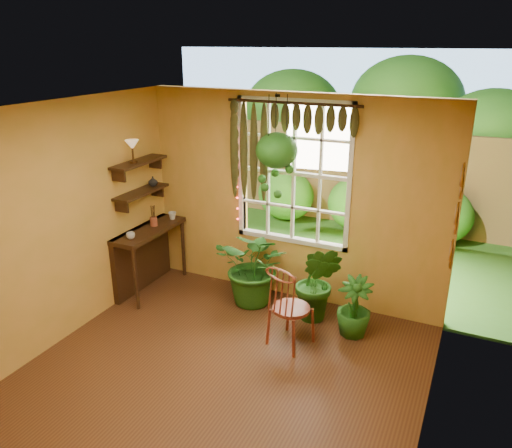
{
  "coord_description": "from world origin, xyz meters",
  "views": [
    {
      "loc": [
        2.17,
        -3.46,
        3.28
      ],
      "look_at": [
        0.0,
        1.15,
        1.4
      ],
      "focal_mm": 35.0,
      "sensor_mm": 36.0,
      "label": 1
    }
  ],
  "objects": [
    {
      "name": "floor",
      "position": [
        0.0,
        0.0,
        0.0
      ],
      "size": [
        4.5,
        4.5,
        0.0
      ],
      "primitive_type": "plane",
      "color": "#532F17",
      "rests_on": "ground"
    },
    {
      "name": "ceiling",
      "position": [
        0.0,
        0.0,
        2.7
      ],
      "size": [
        4.5,
        4.5,
        0.0
      ],
      "primitive_type": "plane",
      "rotation": [
        3.14,
        0.0,
        0.0
      ],
      "color": "silver",
      "rests_on": "wall_back"
    },
    {
      "name": "wall_back",
      "position": [
        0.0,
        2.25,
        1.35
      ],
      "size": [
        4.0,
        0.0,
        4.0
      ],
      "primitive_type": "plane",
      "rotation": [
        1.57,
        0.0,
        0.0
      ],
      "color": "gold",
      "rests_on": "floor"
    },
    {
      "name": "wall_left",
      "position": [
        -2.0,
        0.0,
        1.35
      ],
      "size": [
        0.0,
        4.5,
        4.5
      ],
      "primitive_type": "plane",
      "rotation": [
        1.57,
        0.0,
        1.57
      ],
      "color": "gold",
      "rests_on": "floor"
    },
    {
      "name": "wall_right",
      "position": [
        2.0,
        0.0,
        1.35
      ],
      "size": [
        0.0,
        4.5,
        4.5
      ],
      "primitive_type": "plane",
      "rotation": [
        1.57,
        0.0,
        -1.57
      ],
      "color": "gold",
      "rests_on": "floor"
    },
    {
      "name": "window",
      "position": [
        0.0,
        2.28,
        1.7
      ],
      "size": [
        1.52,
        0.1,
        1.86
      ],
      "color": "white",
      "rests_on": "wall_back"
    },
    {
      "name": "valance_vine",
      "position": [
        -0.08,
        2.16,
        2.28
      ],
      "size": [
        1.7,
        0.12,
        1.1
      ],
      "color": "#36210E",
      "rests_on": "window"
    },
    {
      "name": "string_lights",
      "position": [
        -0.76,
        2.19,
        1.75
      ],
      "size": [
        0.03,
        0.03,
        1.54
      ],
      "primitive_type": null,
      "color": "#FF2633",
      "rests_on": "window"
    },
    {
      "name": "wall_plates",
      "position": [
        1.98,
        1.79,
        1.55
      ],
      "size": [
        0.04,
        0.32,
        1.1
      ],
      "primitive_type": null,
      "color": "beige",
      "rests_on": "wall_right"
    },
    {
      "name": "counter_ledge",
      "position": [
        -1.91,
        1.6,
        0.55
      ],
      "size": [
        0.4,
        1.2,
        0.9
      ],
      "color": "#36210E",
      "rests_on": "floor"
    },
    {
      "name": "shelf_lower",
      "position": [
        -1.88,
        1.6,
        1.4
      ],
      "size": [
        0.25,
        0.9,
        0.04
      ],
      "primitive_type": "cube",
      "color": "#36210E",
      "rests_on": "wall_left"
    },
    {
      "name": "shelf_upper",
      "position": [
        -1.88,
        1.6,
        1.8
      ],
      "size": [
        0.25,
        0.9,
        0.04
      ],
      "primitive_type": "cube",
      "color": "#36210E",
      "rests_on": "wall_left"
    },
    {
      "name": "backyard",
      "position": [
        0.24,
        6.87,
        1.28
      ],
      "size": [
        14.0,
        10.0,
        12.0
      ],
      "color": "#2F611B",
      "rests_on": "ground"
    },
    {
      "name": "windsor_chair",
      "position": [
        0.43,
        1.13,
        0.33
      ],
      "size": [
        0.54,
        0.55,
        1.15
      ],
      "rotation": [
        0.0,
        0.0,
        -0.29
      ],
      "color": "maroon",
      "rests_on": "floor"
    },
    {
      "name": "potted_plant_left",
      "position": [
        -0.32,
        1.84,
        0.53
      ],
      "size": [
        0.97,
        0.84,
        1.06
      ],
      "primitive_type": "imported",
      "rotation": [
        0.0,
        0.0,
        0.01
      ],
      "color": "#144913",
      "rests_on": "floor"
    },
    {
      "name": "potted_plant_mid",
      "position": [
        0.54,
        1.78,
        0.51
      ],
      "size": [
        0.59,
        0.48,
        1.02
      ],
      "primitive_type": "imported",
      "rotation": [
        0.0,
        0.0,
        -0.05
      ],
      "color": "#144913",
      "rests_on": "floor"
    },
    {
      "name": "potted_plant_right",
      "position": [
        1.03,
        1.64,
        0.36
      ],
      "size": [
        0.44,
        0.44,
        0.73
      ],
      "primitive_type": "imported",
      "rotation": [
        0.0,
        0.0,
        -0.09
      ],
      "color": "#144913",
      "rests_on": "floor"
    },
    {
      "name": "hanging_basket",
      "position": [
        -0.11,
        1.97,
        1.99
      ],
      "size": [
        0.51,
        0.51,
        1.22
      ],
      "color": "black",
      "rests_on": "ceiling"
    },
    {
      "name": "cup_a",
      "position": [
        -1.78,
        1.2,
        0.94
      ],
      "size": [
        0.11,
        0.11,
        0.09
      ],
      "primitive_type": "imported",
      "rotation": [
        0.0,
        0.0,
        0.01
      ],
      "color": "silver",
      "rests_on": "counter_ledge"
    },
    {
      "name": "cup_b",
      "position": [
        -1.72,
        2.04,
        0.95
      ],
      "size": [
        0.15,
        0.15,
        0.1
      ],
      "primitive_type": "imported",
      "rotation": [
        0.0,
        0.0,
        -0.43
      ],
      "color": "beige",
      "rests_on": "counter_ledge"
    },
    {
      "name": "brush_jar",
      "position": [
        -1.8,
        1.71,
        1.04
      ],
      "size": [
        0.1,
        0.1,
        0.36
      ],
      "color": "brown",
      "rests_on": "counter_ledge"
    },
    {
      "name": "shelf_vase",
      "position": [
        -1.87,
        1.86,
        1.48
      ],
      "size": [
        0.13,
        0.13,
        0.13
      ],
      "primitive_type": "imported",
      "rotation": [
        0.0,
        0.0,
        0.01
      ],
      "color": "#B2AD99",
      "rests_on": "shelf_lower"
    },
    {
      "name": "tiffany_lamp",
      "position": [
        -1.86,
        1.48,
        2.03
      ],
      "size": [
        0.18,
        0.18,
        0.29
      ],
      "color": "#523317",
      "rests_on": "shelf_upper"
    }
  ]
}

